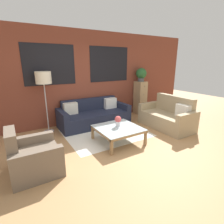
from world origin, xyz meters
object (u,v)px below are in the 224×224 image
at_px(floor_lamp, 44,80).
at_px(potted_plant, 141,74).
at_px(settee_vintage, 167,117).
at_px(couch_dark, 94,116).
at_px(coffee_table, 118,129).
at_px(flower_vase, 118,120).
at_px(armchair_corner, 33,158).
at_px(drawer_cabinet, 140,98).

xyz_separation_m(floor_lamp, potted_plant, (3.33, 0.08, 0.03)).
distance_m(settee_vintage, floor_lamp, 3.60).
height_order(couch_dark, floor_lamp, floor_lamp).
xyz_separation_m(couch_dark, coffee_table, (-0.03, -1.41, 0.04)).
height_order(floor_lamp, potted_plant, potted_plant).
bearing_deg(couch_dark, potted_plant, 6.02).
height_order(coffee_table, potted_plant, potted_plant).
relative_size(coffee_table, flower_vase, 3.84).
xyz_separation_m(potted_plant, flower_vase, (-1.98, -1.55, -0.94)).
height_order(armchair_corner, coffee_table, armchair_corner).
relative_size(coffee_table, drawer_cabinet, 0.83).
xyz_separation_m(settee_vintage, coffee_table, (-1.78, -0.07, 0.01)).
bearing_deg(settee_vintage, armchair_corner, -174.81).
relative_size(couch_dark, coffee_table, 2.13).
bearing_deg(floor_lamp, potted_plant, 1.41).
bearing_deg(couch_dark, settee_vintage, -37.31).
xyz_separation_m(settee_vintage, flower_vase, (-1.74, -0.00, 0.21)).
relative_size(armchair_corner, flower_vase, 3.23).
distance_m(couch_dark, drawer_cabinet, 2.03).
bearing_deg(flower_vase, couch_dark, 90.55).
distance_m(armchair_corner, potted_plant, 4.53).
distance_m(armchair_corner, flower_vase, 2.01).
distance_m(coffee_table, floor_lamp, 2.30).
bearing_deg(potted_plant, drawer_cabinet, -90.00).
xyz_separation_m(armchair_corner, potted_plant, (3.94, 1.88, 1.18)).
relative_size(settee_vintage, drawer_cabinet, 1.32).
xyz_separation_m(coffee_table, floor_lamp, (-1.31, 1.53, 1.11)).
xyz_separation_m(settee_vintage, armchair_corner, (-3.71, -0.34, -0.03)).
height_order(settee_vintage, armchair_corner, settee_vintage).
height_order(armchair_corner, flower_vase, armchair_corner).
relative_size(couch_dark, flower_vase, 8.17).
bearing_deg(drawer_cabinet, armchair_corner, -154.49).
relative_size(drawer_cabinet, potted_plant, 2.53).
bearing_deg(coffee_table, floor_lamp, 130.52).
xyz_separation_m(armchair_corner, coffee_table, (1.93, 0.27, 0.04)).
height_order(couch_dark, armchair_corner, armchair_corner).
distance_m(floor_lamp, drawer_cabinet, 3.43).
relative_size(couch_dark, floor_lamp, 1.29).
bearing_deg(flower_vase, potted_plant, 38.06).
bearing_deg(potted_plant, floor_lamp, -178.59).
bearing_deg(potted_plant, armchair_corner, -154.49).
distance_m(drawer_cabinet, flower_vase, 2.51).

